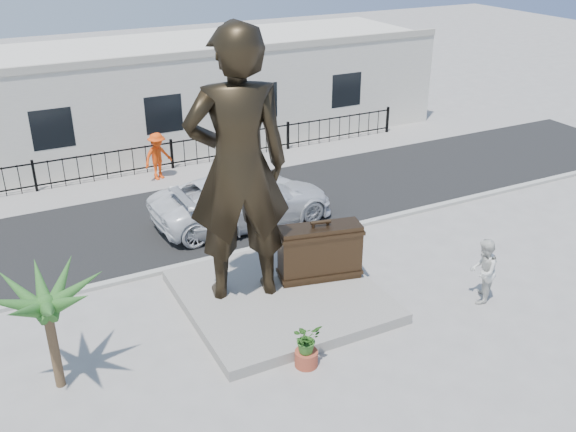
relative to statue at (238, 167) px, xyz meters
name	(u,v)px	position (x,y,z in m)	size (l,w,h in m)	color
ground	(322,323)	(1.43, -2.00, -3.97)	(100.00, 100.00, 0.00)	#9E9991
street	(214,210)	(1.43, 6.00, -3.97)	(40.00, 7.00, 0.01)	black
curb	(253,249)	(1.43, 2.50, -3.91)	(40.00, 0.25, 0.12)	#A5A399
far_sidewalk	(179,174)	(1.43, 10.00, -3.96)	(40.00, 2.50, 0.02)	#9E9991
plinth	(280,296)	(0.93, -0.50, -3.82)	(5.20, 5.20, 0.30)	gray
fence	(172,155)	(1.43, 10.80, -3.37)	(22.00, 0.10, 1.20)	black
building	(141,95)	(1.43, 15.00, -1.77)	(28.00, 7.00, 4.40)	silver
statue	(238,167)	(0.00, 0.00, 0.00)	(2.68, 1.76, 7.34)	black
suitcase	(320,252)	(2.29, -0.32, -2.86)	(2.32, 0.74, 1.63)	#322315
tourist	(483,271)	(5.90, -3.02, -3.03)	(0.91, 0.71, 1.88)	silver
car_white	(235,199)	(1.84, 4.86, -3.15)	(2.69, 5.84, 1.62)	white
car_silver	(255,201)	(2.39, 4.40, -3.15)	(2.26, 5.56, 1.61)	silver
worker	(158,156)	(0.58, 9.89, -2.98)	(1.25, 0.72, 1.94)	#FE470D
palm_tree	(61,385)	(-5.15, -1.41, -3.97)	(1.80, 1.80, 3.20)	#285820
planter	(306,358)	(0.22, -3.34, -3.77)	(0.56, 0.56, 0.40)	#9D3F29
shrub	(307,339)	(0.22, -3.34, -3.20)	(0.67, 0.58, 0.74)	#326621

